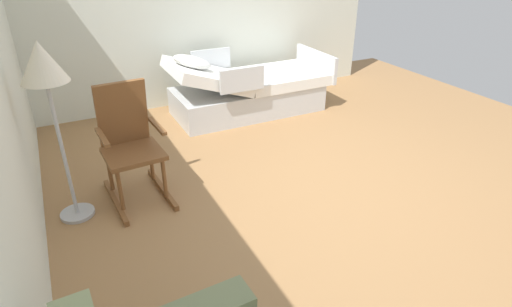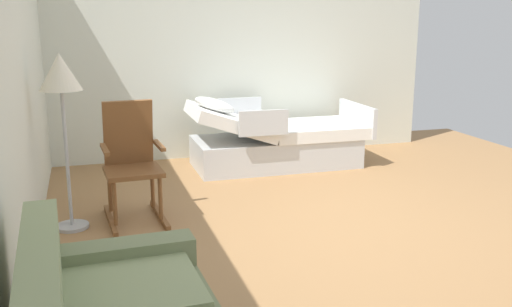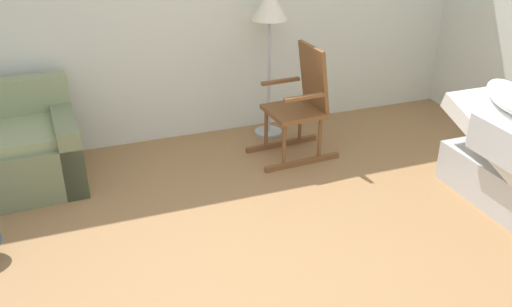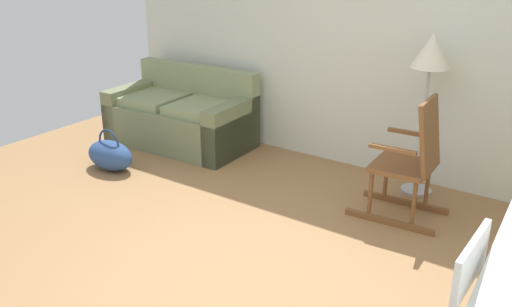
% 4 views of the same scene
% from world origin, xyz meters
% --- Properties ---
extents(ground_plane, '(7.19, 7.19, 0.00)m').
position_xyz_m(ground_plane, '(0.00, 0.00, 0.00)').
color(ground_plane, '#9E7247').
extents(back_wall, '(5.95, 0.10, 2.70)m').
position_xyz_m(back_wall, '(0.00, 2.44, 1.35)').
color(back_wall, silver).
rests_on(back_wall, ground).
extents(side_wall, '(0.10, 4.98, 2.70)m').
position_xyz_m(side_wall, '(2.93, 0.00, 1.35)').
color(side_wall, silver).
rests_on(side_wall, ground).
extents(hospital_bed, '(1.05, 2.12, 0.91)m').
position_xyz_m(hospital_bed, '(2.18, -0.20, 0.29)').
color(hospital_bed, silver).
rests_on(hospital_bed, ground).
extents(rocking_chair, '(0.79, 0.53, 1.05)m').
position_xyz_m(rocking_chair, '(0.80, 1.60, 0.50)').
color(rocking_chair, brown).
rests_on(rocking_chair, ground).
extents(floor_lamp, '(0.34, 0.34, 1.48)m').
position_xyz_m(floor_lamp, '(0.69, 2.13, 1.23)').
color(floor_lamp, '#B2B5BA').
rests_on(floor_lamp, ground).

